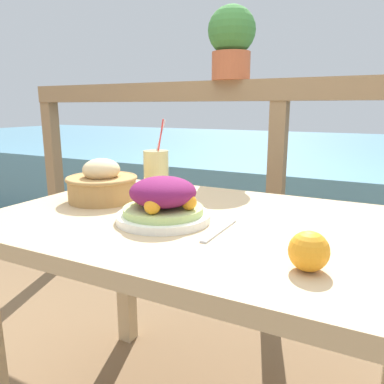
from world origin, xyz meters
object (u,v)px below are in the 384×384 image
Objects in this scene: drink_glass at (156,171)px; potted_plant at (232,40)px; salad_plate at (163,202)px; bread_basket at (102,184)px.

potted_plant is (0.06, 0.54, 0.50)m from drink_glass.
salad_plate is 0.98× the size of drink_glass.
potted_plant reaches higher than bread_basket.
bread_basket is (-0.28, 0.10, 0.00)m from salad_plate.
bread_basket is at bearing 161.12° from salad_plate.
potted_plant is at bearing 84.17° from drink_glass.
drink_glass is at bearing 65.94° from bread_basket.
bread_basket is at bearing -100.77° from potted_plant.
drink_glass is 1.13× the size of bread_basket.
drink_glass is 0.80× the size of potted_plant.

